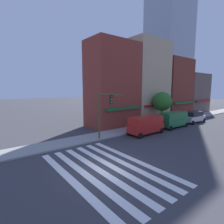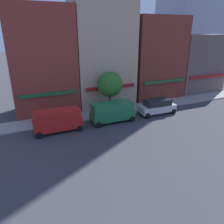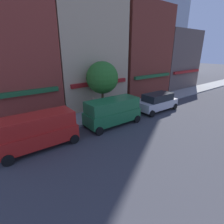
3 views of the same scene
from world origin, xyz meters
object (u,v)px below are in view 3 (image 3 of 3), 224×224
Objects in this scene: street_tree at (102,78)px; van_red at (38,130)px; van_green at (112,111)px; pedestrian_grey_coat at (94,106)px; suv_silver at (157,102)px.

van_red is at bearing -158.82° from street_tree.
street_tree is at bearing 72.92° from van_green.
pedestrian_grey_coat is 2.88m from street_tree.
pedestrian_grey_coat is (6.21, 2.93, -0.21)m from van_red.
street_tree is (-5.30, 2.80, 2.73)m from suv_silver.
street_tree reaches higher than van_red.
van_red is 12.53m from suv_silver.
suv_silver reaches higher than pedestrian_grey_coat.
van_red is at bearing -179.10° from van_green.
van_red is 6.87m from pedestrian_grey_coat.
suv_silver is at bearing 72.82° from pedestrian_grey_coat.
street_tree is (7.23, 2.80, 2.47)m from van_red.
van_red is 6.32m from van_green.
street_tree reaches higher than pedestrian_grey_coat.
street_tree is (1.02, -0.13, 2.69)m from pedestrian_grey_coat.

